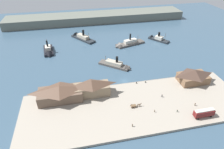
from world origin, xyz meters
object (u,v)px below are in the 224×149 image
ferry_shed_customs_shed (194,76)px  pedestrian_near_cart (132,125)px  ferry_shed_east_terminal (60,93)px  ferry_moored_west (156,38)px  mooring_post_center_west (137,83)px  ferry_approaching_east (117,65)px  street_tram (204,113)px  pedestrian_near_west_shed (162,96)px  ferry_shed_central_terminal (92,87)px  ferry_departing_north (49,51)px  horse_cart (136,105)px  ferry_approaching_west (80,37)px  mooring_post_east (145,82)px  pedestrian_at_waters_edge (154,111)px  pedestrian_near_east_shed (177,111)px  pedestrian_walking_east (195,104)px  ferry_mid_harbor (126,44)px

ferry_shed_customs_shed → pedestrian_near_cart: 49.77m
ferry_shed_east_terminal → ferry_moored_west: 99.13m
mooring_post_center_west → ferry_approaching_east: 22.08m
street_tram → mooring_post_center_west: street_tram is taller
pedestrian_near_west_shed → mooring_post_center_west: 16.57m
ferry_shed_central_terminal → ferry_departing_north: ferry_shed_central_terminal is taller
horse_cart → ferry_approaching_west: ferry_approaching_west is taller
mooring_post_east → ferry_moored_west: 65.14m
mooring_post_east → ferry_shed_central_terminal: bearing=-172.7°
pedestrian_at_waters_edge → ferry_departing_north: size_ratio=0.08×
pedestrian_near_east_shed → ferry_approaching_east: bearing=110.5°
pedestrian_near_cart → ferry_approaching_east: ferry_approaching_east is taller
ferry_shed_east_terminal → street_tram: 67.91m
mooring_post_center_west → ferry_approaching_east: (-5.93, 21.26, -0.28)m
pedestrian_walking_east → ferry_approaching_east: 52.46m
mooring_post_east → pedestrian_at_waters_edge: bearing=-99.9°
pedestrian_walking_east → ferry_departing_north: bearing=134.5°
pedestrian_near_east_shed → ferry_approaching_east: 49.76m
ferry_shed_customs_shed → street_tram: 27.64m
ferry_approaching_west → ferry_approaching_east: bearing=-69.1°
ferry_shed_customs_shed → street_tram: bearing=-111.6°
pedestrian_near_east_shed → mooring_post_east: pedestrian_near_east_shed is taller
ferry_moored_west → pedestrian_near_west_shed: bearing=-110.9°
ferry_approaching_east → ferry_shed_customs_shed: bearing=-34.7°
ferry_departing_north → ferry_moored_west: size_ratio=1.06×
pedestrian_walking_east → ferry_mid_harbor: bearing=100.1°
pedestrian_at_waters_edge → pedestrian_near_cart: pedestrian_near_cart is taller
ferry_shed_central_terminal → pedestrian_near_cart: size_ratio=10.89×
pedestrian_near_west_shed → ferry_departing_north: bearing=132.7°
pedestrian_at_waters_edge → pedestrian_near_east_shed: bearing=-11.8°
ferry_shed_customs_shed → ferry_departing_north: size_ratio=0.85×
pedestrian_walking_east → ferry_moored_west: (14.12, 80.16, -0.69)m
pedestrian_near_east_shed → pedestrian_walking_east: pedestrian_walking_east is taller
pedestrian_near_west_shed → ferry_moored_west: 75.86m
pedestrian_near_east_shed → ferry_departing_north: bearing=129.2°
pedestrian_at_waters_edge → ferry_approaching_west: bearing=105.6°
ferry_shed_central_terminal → ferry_approaching_east: (19.62, 25.53, -4.38)m
pedestrian_near_west_shed → pedestrian_near_east_shed: size_ratio=1.15×
pedestrian_near_west_shed → ferry_approaching_west: bearing=111.8°
ferry_departing_north → ferry_approaching_east: (44.82, -29.69, -0.04)m
ferry_shed_east_terminal → ferry_shed_central_terminal: ferry_shed_central_terminal is taller
ferry_shed_east_terminal → ferry_approaching_west: size_ratio=0.88×
mooring_post_center_west → ferry_departing_north: 71.92m
pedestrian_near_east_shed → mooring_post_east: 25.82m
ferry_mid_harbor → ferry_approaching_west: bearing=148.0°
street_tram → pedestrian_near_east_shed: bearing=153.1°
ferry_shed_central_terminal → mooring_post_east: bearing=7.3°
pedestrian_near_west_shed → pedestrian_near_cart: 25.70m
ferry_shed_central_terminal → mooring_post_east: size_ratio=20.34×
ferry_shed_east_terminal → pedestrian_at_waters_edge: size_ratio=14.49×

